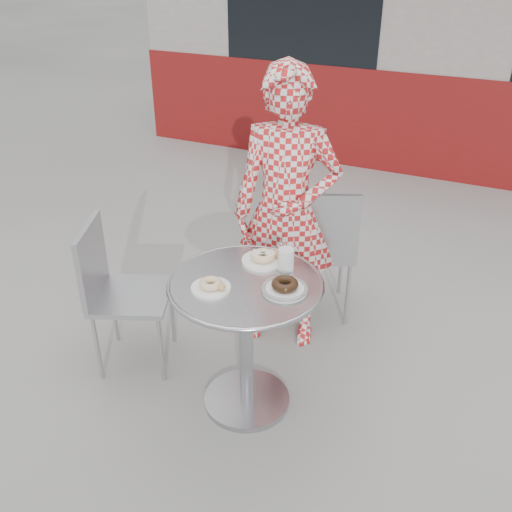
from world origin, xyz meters
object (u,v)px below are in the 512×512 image
at_px(chair_left, 133,322).
at_px(plate_far, 264,258).
at_px(milk_cup, 286,258).
at_px(plate_near, 211,286).
at_px(plate_checker, 285,287).
at_px(bistro_table, 246,314).
at_px(seated_person, 286,213).
at_px(chair_far, 316,273).

height_order(chair_left, plate_far, chair_left).
bearing_deg(chair_left, milk_cup, -103.54).
distance_m(chair_left, plate_near, 0.80).
relative_size(plate_checker, milk_cup, 1.61).
relative_size(bistro_table, plate_near, 4.10).
bearing_deg(chair_left, plate_checker, -114.99).
distance_m(bistro_table, plate_checker, 0.27).
xyz_separation_m(chair_left, plate_checker, (0.92, -0.04, 0.50)).
bearing_deg(seated_person, milk_cup, -79.88).
bearing_deg(plate_far, plate_near, -108.74).
xyz_separation_m(bistro_table, seated_person, (-0.06, 0.63, 0.25)).
distance_m(chair_far, chair_left, 1.18).
relative_size(bistro_table, seated_person, 0.46).
bearing_deg(bistro_table, chair_far, 88.25).
bearing_deg(milk_cup, chair_left, -170.94).
height_order(bistro_table, plate_far, plate_far).
bearing_deg(bistro_table, plate_checker, 2.85).
xyz_separation_m(plate_far, plate_near, (-0.11, -0.33, -0.00)).
bearing_deg(milk_cup, plate_far, 169.51).
height_order(seated_person, plate_far, seated_person).
relative_size(plate_far, milk_cup, 1.58).
bearing_deg(chair_far, plate_checker, 75.96).
bearing_deg(plate_checker, seated_person, 111.97).
distance_m(plate_checker, milk_cup, 0.19).
relative_size(bistro_table, milk_cup, 5.66).
distance_m(chair_left, plate_far, 0.89).
bearing_deg(seated_person, plate_near, -106.17).
distance_m(bistro_table, plate_near, 0.26).
height_order(bistro_table, milk_cup, milk_cup).
bearing_deg(seated_person, plate_checker, -80.18).
bearing_deg(plate_near, chair_far, 82.46).
xyz_separation_m(chair_left, plate_far, (0.72, 0.16, 0.50)).
bearing_deg(chair_left, bistro_table, -116.37).
height_order(chair_far, plate_far, chair_far).
distance_m(plate_near, plate_checker, 0.33).
relative_size(plate_far, plate_near, 1.14).
height_order(chair_left, seated_person, seated_person).
distance_m(plate_far, plate_near, 0.34).
relative_size(chair_far, chair_left, 1.05).
relative_size(chair_left, plate_checker, 4.01).
relative_size(chair_far, seated_person, 0.55).
relative_size(seated_person, plate_far, 7.81).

